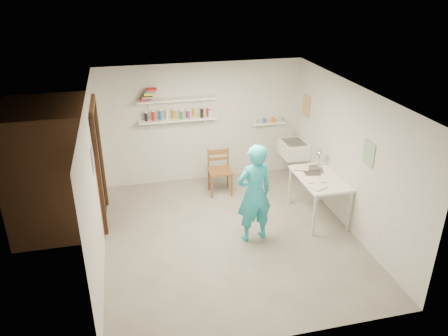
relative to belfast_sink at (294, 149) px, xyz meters
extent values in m
cube|color=slate|center=(-1.75, -1.70, -0.71)|extent=(4.00, 4.50, 0.02)
cube|color=silver|center=(-1.75, -1.70, 1.71)|extent=(4.00, 4.50, 0.02)
cube|color=silver|center=(-1.75, 0.56, 0.50)|extent=(4.00, 0.02, 2.40)
cube|color=silver|center=(-1.75, -3.96, 0.50)|extent=(4.00, 0.02, 2.40)
cube|color=silver|center=(-3.76, -1.70, 0.50)|extent=(0.02, 4.50, 2.40)
cube|color=silver|center=(0.26, -1.70, 0.50)|extent=(0.02, 4.50, 2.40)
cube|color=black|center=(-3.74, -0.65, 0.30)|extent=(0.02, 0.90, 2.00)
cube|color=brown|center=(-4.45, -0.65, 0.35)|extent=(1.40, 1.50, 2.10)
cube|color=brown|center=(-3.72, -0.65, 1.35)|extent=(0.06, 1.05, 0.10)
cube|color=brown|center=(-3.72, -1.15, 0.30)|extent=(0.06, 0.10, 2.00)
cube|color=brown|center=(-3.72, -0.15, 0.30)|extent=(0.06, 0.10, 2.00)
cube|color=white|center=(-2.25, 0.43, 0.65)|extent=(1.50, 0.22, 0.03)
cube|color=white|center=(-2.25, 0.43, 1.05)|extent=(1.50, 0.22, 0.03)
cube|color=white|center=(-0.40, 0.47, 0.42)|extent=(0.70, 0.14, 0.03)
cube|color=#334C7F|center=(-3.74, -1.65, 0.85)|extent=(0.01, 0.28, 0.36)
cube|color=#995933|center=(0.24, 0.10, 0.85)|extent=(0.01, 0.34, 0.42)
cube|color=#3F724C|center=(0.24, -2.25, 0.80)|extent=(0.01, 0.30, 0.38)
cube|color=white|center=(0.00, 0.00, 0.00)|extent=(0.48, 0.60, 0.30)
imported|color=#24A8B8|center=(-1.40, -1.85, 0.12)|extent=(0.66, 0.49, 1.64)
cylinder|color=beige|center=(-1.36, -1.63, 0.39)|extent=(0.30, 0.09, 0.29)
cube|color=brown|center=(-1.57, -0.20, -0.23)|extent=(0.45, 0.43, 0.94)
cube|color=white|center=(-0.11, -1.47, -0.31)|extent=(0.70, 1.17, 0.78)
sphere|color=white|center=(0.08, -1.00, 0.30)|extent=(0.15, 0.15, 0.15)
cylinder|color=black|center=(-2.88, 0.43, 0.75)|extent=(0.06, 0.06, 0.17)
cylinder|color=red|center=(-2.74, 0.43, 0.75)|extent=(0.06, 0.06, 0.17)
cylinder|color=blue|center=(-2.60, 0.43, 0.75)|extent=(0.06, 0.06, 0.17)
cylinder|color=white|center=(-2.46, 0.43, 0.75)|extent=(0.06, 0.06, 0.17)
cylinder|color=orange|center=(-2.32, 0.43, 0.75)|extent=(0.06, 0.06, 0.17)
cylinder|color=#268C3F|center=(-2.18, 0.43, 0.75)|extent=(0.06, 0.06, 0.17)
cylinder|color=#8C268C|center=(-2.04, 0.43, 0.75)|extent=(0.06, 0.06, 0.17)
cylinder|color=gold|center=(-1.90, 0.43, 0.75)|extent=(0.06, 0.06, 0.17)
cylinder|color=black|center=(-1.76, 0.43, 0.75)|extent=(0.06, 0.06, 0.17)
cylinder|color=red|center=(-1.62, 0.43, 0.75)|extent=(0.06, 0.06, 0.17)
cube|color=red|center=(-2.85, 0.43, 1.08)|extent=(0.18, 0.14, 0.03)
cube|color=#1933A5|center=(-2.83, 0.43, 1.11)|extent=(0.18, 0.14, 0.03)
cube|color=orange|center=(-2.81, 0.43, 1.14)|extent=(0.18, 0.14, 0.03)
cube|color=black|center=(-2.79, 0.43, 1.16)|extent=(0.18, 0.14, 0.03)
cube|color=yellow|center=(-2.77, 0.43, 1.19)|extent=(0.18, 0.14, 0.03)
cube|color=#338C4C|center=(-2.75, 0.43, 1.22)|extent=(0.18, 0.14, 0.03)
cube|color=#8C3F8C|center=(-2.73, 0.43, 1.25)|extent=(0.18, 0.14, 0.03)
cube|color=red|center=(-2.71, 0.43, 1.27)|extent=(0.18, 0.14, 0.03)
cylinder|color=silver|center=(-0.61, 0.47, 0.48)|extent=(0.07, 0.07, 0.09)
cylinder|color=#335999|center=(-0.47, 0.47, 0.48)|extent=(0.07, 0.07, 0.09)
cylinder|color=orange|center=(-0.33, 0.47, 0.48)|extent=(0.07, 0.07, 0.09)
cylinder|color=#999999|center=(-0.19, 0.47, 0.48)|extent=(0.07, 0.07, 0.09)
cube|color=silver|center=(-0.11, -1.47, 0.08)|extent=(0.30, 0.22, 0.00)
cube|color=#4C4742|center=(-0.11, -1.47, 0.08)|extent=(0.30, 0.22, 0.00)
cube|color=beige|center=(-0.11, -1.47, 0.09)|extent=(0.30, 0.22, 0.00)
cube|color=#383330|center=(-0.11, -1.47, 0.09)|extent=(0.30, 0.22, 0.00)
cube|color=silver|center=(-0.11, -1.47, 0.10)|extent=(0.30, 0.22, 0.00)
cube|color=silver|center=(-0.11, -1.47, 0.10)|extent=(0.30, 0.22, 0.00)
cube|color=#4C4742|center=(-0.11, -1.47, 0.10)|extent=(0.30, 0.22, 0.00)
cube|color=beige|center=(-0.11, -1.47, 0.11)|extent=(0.30, 0.22, 0.00)
camera|label=1|loc=(-3.24, -7.56, 3.33)|focal=35.00mm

